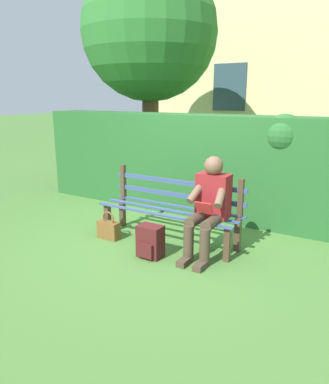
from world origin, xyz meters
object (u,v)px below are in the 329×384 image
(person_seated, at_px, (209,205))
(handbag, at_px, (109,229))
(park_bench, at_px, (171,208))
(tree, at_px, (147,36))
(backpack, at_px, (150,242))

(person_seated, xyz_separation_m, handbag, (1.33, 0.22, -0.49))
(park_bench, xyz_separation_m, tree, (2.23, -2.81, 2.57))
(tree, relative_size, handbag, 11.92)
(person_seated, height_order, tree, tree)
(person_seated, xyz_separation_m, tree, (2.83, -2.98, 2.39))
(person_seated, bearing_deg, tree, -46.49)
(handbag, bearing_deg, tree, -64.82)
(park_bench, bearing_deg, tree, -51.54)
(handbag, bearing_deg, person_seated, -170.63)
(backpack, bearing_deg, handbag, -13.80)
(person_seated, bearing_deg, backpack, 37.14)
(park_bench, distance_m, tree, 4.41)
(backpack, height_order, handbag, backpack)
(person_seated, distance_m, handbag, 1.43)
(park_bench, distance_m, person_seated, 0.65)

